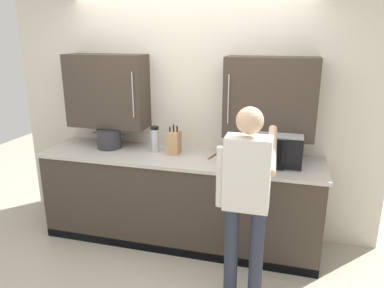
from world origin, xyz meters
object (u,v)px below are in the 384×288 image
Objects in this scene: wooden_spoon at (219,157)px; person_figure at (247,193)px; microwave_oven at (270,147)px; knife_block at (174,142)px; thermos_flask at (155,139)px; stock_pot at (109,139)px.

person_figure reaches higher than wooden_spoon.
microwave_oven is at bearing -0.03° from wooden_spoon.
knife_block is 1.60× the size of wooden_spoon.
knife_block is at bearing 178.31° from wooden_spoon.
knife_block reaches higher than thermos_flask.
knife_block is 1.22m from person_figure.
knife_block is 0.19× the size of person_figure.
person_figure is (1.60, -0.87, -0.07)m from stock_pot.
knife_block is (0.74, -0.00, 0.02)m from stock_pot.
microwave_oven is 1.18m from thermos_flask.
knife_block is at bearing -0.96° from thermos_flask.
thermos_flask is 0.70m from wooden_spoon.
wooden_spoon is (0.47, -0.01, -0.11)m from knife_block.
thermos_flask reaches higher than stock_pot.
person_figure is (0.85, -0.87, -0.08)m from knife_block.
microwave_oven is 0.52m from wooden_spoon.
thermos_flask is at bearing 178.54° from wooden_spoon.
stock_pot is at bearing -179.86° from thermos_flask.
person_figure is (1.07, -0.88, -0.10)m from thermos_flask.
knife_block is 0.49m from wooden_spoon.
stock_pot is at bearing 179.24° from wooden_spoon.
knife_block is (0.21, -0.00, -0.02)m from thermos_flask.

